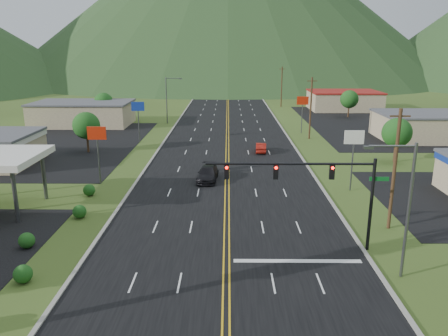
{
  "coord_description": "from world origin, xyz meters",
  "views": [
    {
      "loc": [
        0.09,
        -15.9,
        14.56
      ],
      "look_at": [
        -0.25,
        20.43,
        4.5
      ],
      "focal_mm": 35.0,
      "sensor_mm": 36.0,
      "label": 1
    }
  ],
  "objects_px": {
    "streetlight_west": "(168,97)",
    "car_red_far": "(261,148)",
    "car_dark_mid": "(208,174)",
    "streetlight_east": "(404,202)",
    "traffic_signal": "(317,181)"
  },
  "relations": [
    {
      "from": "streetlight_west",
      "to": "car_red_far",
      "type": "relative_size",
      "value": 2.19
    },
    {
      "from": "traffic_signal",
      "to": "streetlight_west",
      "type": "relative_size",
      "value": 1.46
    },
    {
      "from": "traffic_signal",
      "to": "streetlight_east",
      "type": "height_order",
      "value": "streetlight_east"
    },
    {
      "from": "streetlight_west",
      "to": "car_red_far",
      "type": "distance_m",
      "value": 30.06
    },
    {
      "from": "streetlight_west",
      "to": "car_dark_mid",
      "type": "height_order",
      "value": "streetlight_west"
    },
    {
      "from": "streetlight_west",
      "to": "car_red_far",
      "type": "height_order",
      "value": "streetlight_west"
    },
    {
      "from": "streetlight_east",
      "to": "car_dark_mid",
      "type": "distance_m",
      "value": 25.57
    },
    {
      "from": "traffic_signal",
      "to": "streetlight_west",
      "type": "height_order",
      "value": "streetlight_west"
    },
    {
      "from": "car_dark_mid",
      "to": "car_red_far",
      "type": "xyz_separation_m",
      "value": [
        7.03,
        13.96,
        -0.09
      ]
    },
    {
      "from": "traffic_signal",
      "to": "streetlight_west",
      "type": "xyz_separation_m",
      "value": [
        -18.16,
        56.0,
        -0.15
      ]
    },
    {
      "from": "streetlight_east",
      "to": "car_red_far",
      "type": "bearing_deg",
      "value": 100.19
    },
    {
      "from": "streetlight_west",
      "to": "car_dark_mid",
      "type": "xyz_separation_m",
      "value": [
        9.49,
        -38.66,
        -4.41
      ]
    },
    {
      "from": "traffic_signal",
      "to": "car_red_far",
      "type": "xyz_separation_m",
      "value": [
        -1.65,
        31.3,
        -4.65
      ]
    },
    {
      "from": "traffic_signal",
      "to": "car_red_far",
      "type": "relative_size",
      "value": 3.19
    },
    {
      "from": "streetlight_east",
      "to": "car_dark_mid",
      "type": "height_order",
      "value": "streetlight_east"
    }
  ]
}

